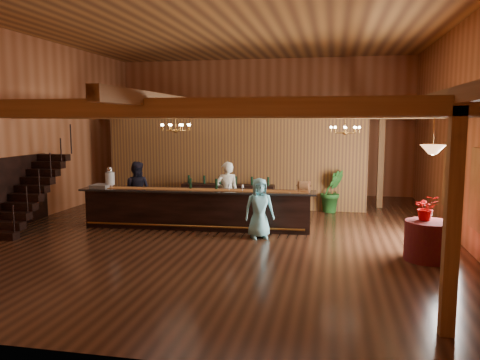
% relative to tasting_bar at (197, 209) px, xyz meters
% --- Properties ---
extents(floor, '(14.00, 14.00, 0.00)m').
position_rel_tasting_bar_xyz_m(floor, '(0.83, -0.14, -0.56)').
color(floor, '#472616').
rests_on(floor, ground).
extents(ceiling, '(14.00, 14.00, 0.00)m').
position_rel_tasting_bar_xyz_m(ceiling, '(0.83, -0.14, 4.94)').
color(ceiling, '#AB6E33').
rests_on(ceiling, wall_back).
extents(wall_back, '(12.00, 0.10, 5.50)m').
position_rel_tasting_bar_xyz_m(wall_back, '(0.83, 6.86, 2.19)').
color(wall_back, '#AE643C').
rests_on(wall_back, floor).
extents(wall_front, '(12.00, 0.10, 5.50)m').
position_rel_tasting_bar_xyz_m(wall_front, '(0.83, -7.14, 2.19)').
color(wall_front, '#AE643C').
rests_on(wall_front, floor).
extents(wall_left, '(0.10, 14.00, 5.50)m').
position_rel_tasting_bar_xyz_m(wall_left, '(-5.17, -0.14, 2.19)').
color(wall_left, '#AE643C').
rests_on(wall_left, floor).
extents(wall_right, '(0.10, 14.00, 5.50)m').
position_rel_tasting_bar_xyz_m(wall_right, '(6.83, -0.14, 2.19)').
color(wall_right, '#AE643C').
rests_on(wall_right, floor).
extents(beam_grid, '(11.90, 13.90, 0.39)m').
position_rel_tasting_bar_xyz_m(beam_grid, '(0.83, 0.36, 2.68)').
color(beam_grid, '#A5723D').
rests_on(beam_grid, wall_left).
extents(support_posts, '(9.20, 10.20, 3.20)m').
position_rel_tasting_bar_xyz_m(support_posts, '(0.83, -0.64, 1.04)').
color(support_posts, '#A5723D').
rests_on(support_posts, floor).
extents(partition_wall, '(9.00, 0.18, 3.10)m').
position_rel_tasting_bar_xyz_m(partition_wall, '(0.33, 3.36, 0.99)').
color(partition_wall, brown).
rests_on(partition_wall, floor).
extents(window_right_front, '(0.12, 1.05, 1.75)m').
position_rel_tasting_bar_xyz_m(window_right_front, '(6.78, -1.74, 0.99)').
color(window_right_front, white).
rests_on(window_right_front, wall_right).
extents(window_right_back, '(0.12, 1.05, 1.75)m').
position_rel_tasting_bar_xyz_m(window_right_back, '(6.78, 0.86, 0.99)').
color(window_right_back, white).
rests_on(window_right_back, wall_right).
extents(staircase, '(1.00, 2.80, 2.00)m').
position_rel_tasting_bar_xyz_m(staircase, '(-4.62, -0.88, 0.44)').
color(staircase, black).
rests_on(staircase, floor).
extents(backroom_boxes, '(4.10, 0.60, 1.10)m').
position_rel_tasting_bar_xyz_m(backroom_boxes, '(0.54, 5.36, -0.03)').
color(backroom_boxes, black).
rests_on(backroom_boxes, floor).
extents(tasting_bar, '(6.63, 1.16, 1.11)m').
position_rel_tasting_bar_xyz_m(tasting_bar, '(0.00, 0.00, 0.00)').
color(tasting_bar, black).
rests_on(tasting_bar, floor).
extents(beverage_dispenser, '(0.26, 0.26, 0.60)m').
position_rel_tasting_bar_xyz_m(beverage_dispenser, '(-2.56, -0.07, 0.83)').
color(beverage_dispenser, silver).
rests_on(beverage_dispenser, tasting_bar).
extents(glass_rack_tray, '(0.50, 0.50, 0.10)m').
position_rel_tasting_bar_xyz_m(glass_rack_tray, '(-2.78, -0.19, 0.59)').
color(glass_rack_tray, gray).
rests_on(glass_rack_tray, tasting_bar).
extents(raffle_drum, '(0.34, 0.24, 0.30)m').
position_rel_tasting_bar_xyz_m(raffle_drum, '(2.96, 0.09, 0.72)').
color(raffle_drum, '#9E6D41').
rests_on(raffle_drum, tasting_bar).
extents(bar_bottle_0, '(0.07, 0.07, 0.30)m').
position_rel_tasting_bar_xyz_m(bar_bottle_0, '(-0.21, 0.12, 0.69)').
color(bar_bottle_0, black).
rests_on(bar_bottle_0, tasting_bar).
extents(bar_bottle_1, '(0.07, 0.07, 0.30)m').
position_rel_tasting_bar_xyz_m(bar_bottle_1, '(0.53, 0.15, 0.69)').
color(bar_bottle_1, black).
rests_on(bar_bottle_1, tasting_bar).
extents(backbar_shelf, '(3.14, 0.50, 0.88)m').
position_rel_tasting_bar_xyz_m(backbar_shelf, '(0.26, 2.81, -0.12)').
color(backbar_shelf, black).
rests_on(backbar_shelf, floor).
extents(round_table, '(0.99, 0.99, 0.86)m').
position_rel_tasting_bar_xyz_m(round_table, '(5.76, -1.92, -0.13)').
color(round_table, '#570E1C').
rests_on(round_table, floor).
extents(chandelier_left, '(0.80, 0.80, 0.52)m').
position_rel_tasting_bar_xyz_m(chandelier_left, '(-0.42, -0.47, 2.28)').
color(chandelier_left, '#A76F2B').
rests_on(chandelier_left, beam_grid).
extents(chandelier_right, '(0.80, 0.80, 0.59)m').
position_rel_tasting_bar_xyz_m(chandelier_right, '(4.01, 0.95, 2.21)').
color(chandelier_right, '#A76F2B').
rests_on(chandelier_right, beam_grid).
extents(pendant_lamp, '(0.52, 0.52, 0.90)m').
position_rel_tasting_bar_xyz_m(pendant_lamp, '(5.76, -1.92, 1.84)').
color(pendant_lamp, '#A76F2B').
rests_on(pendant_lamp, beam_grid).
extents(bartender, '(0.78, 0.66, 1.83)m').
position_rel_tasting_bar_xyz_m(bartender, '(0.69, 0.78, 0.36)').
color(bartender, white).
rests_on(bartender, floor).
extents(staff_second, '(0.92, 0.75, 1.79)m').
position_rel_tasting_bar_xyz_m(staff_second, '(-2.12, 0.77, 0.33)').
color(staff_second, black).
rests_on(staff_second, floor).
extents(guest, '(0.89, 0.74, 1.56)m').
position_rel_tasting_bar_xyz_m(guest, '(1.88, -0.72, 0.22)').
color(guest, '#7BD1DC').
rests_on(guest, floor).
extents(floor_plant, '(0.94, 0.85, 1.41)m').
position_rel_tasting_bar_xyz_m(floor_plant, '(3.71, 3.13, 0.15)').
color(floor_plant, '#1E541A').
rests_on(floor_plant, floor).
extents(table_flowers, '(0.53, 0.46, 0.56)m').
position_rel_tasting_bar_xyz_m(table_flowers, '(5.71, -1.84, 0.58)').
color(table_flowers, '#D50305').
rests_on(table_flowers, round_table).
extents(table_vase, '(0.16, 0.16, 0.27)m').
position_rel_tasting_bar_xyz_m(table_vase, '(5.67, -1.82, 0.44)').
color(table_vase, '#A76F2B').
rests_on(table_vase, round_table).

